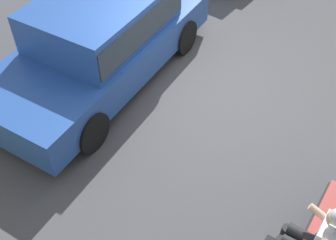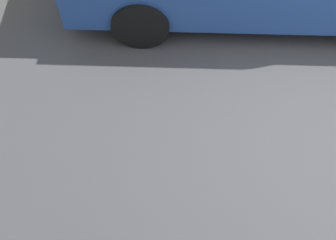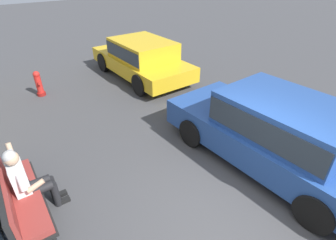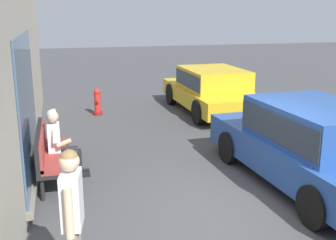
# 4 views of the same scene
# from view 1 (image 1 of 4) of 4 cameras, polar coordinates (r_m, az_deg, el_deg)

# --- Properties ---
(ground_plane) EXTENTS (60.00, 60.00, 0.00)m
(ground_plane) POSITION_cam_1_polar(r_m,az_deg,el_deg) (7.40, 4.34, 3.93)
(ground_plane) COLOR #424244
(person_on_phone) EXTENTS (0.73, 0.74, 1.33)m
(person_on_phone) POSITION_cam_1_polar(r_m,az_deg,el_deg) (5.07, 19.35, -14.97)
(person_on_phone) COLOR black
(person_on_phone) RESTS_ON ground_plane
(parked_car_mid) EXTENTS (4.67, 2.15, 1.52)m
(parked_car_mid) POSITION_cam_1_polar(r_m,az_deg,el_deg) (7.32, -9.06, 11.19)
(parked_car_mid) COLOR #23478E
(parked_car_mid) RESTS_ON ground_plane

